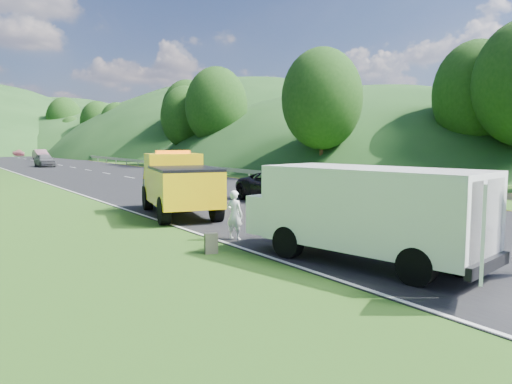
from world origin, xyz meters
TOP-DOWN VIEW (x-y plane):
  - ground at (0.00, 0.00)m, footprint 320.00×320.00m
  - road_surface at (3.00, 40.00)m, footprint 14.00×200.00m
  - guardrail at (10.30, 52.50)m, footprint 0.06×140.00m
  - tree_line_right at (23.00, 60.00)m, footprint 14.00×140.00m
  - tow_truck at (-2.59, 6.74)m, footprint 3.69×6.56m
  - white_van at (-2.21, -3.31)m, footprint 4.19×7.28m
  - woman at (-3.40, 1.06)m, footprint 0.61×0.68m
  - child at (-1.39, -0.08)m, footprint 0.53×0.55m
  - worker at (-0.47, -4.47)m, footprint 1.11×0.81m
  - suitcase at (-4.93, -0.18)m, footprint 0.39×0.28m
  - spare_tire at (-1.21, -5.50)m, footprint 0.58×0.58m
  - passing_suv at (3.34, 7.65)m, footprint 2.94×5.63m
  - dist_car_a at (0.72, 49.44)m, footprint 1.80×4.48m
  - dist_car_b at (4.43, 71.01)m, footprint 1.69×4.86m
  - dist_car_c at (4.26, 92.04)m, footprint 2.08×5.13m

SIDE VIEW (x-z plane):
  - ground at x=0.00m, z-range 0.00..0.00m
  - guardrail at x=10.30m, z-range -0.76..0.76m
  - tree_line_right at x=23.00m, z-range -7.00..7.00m
  - woman at x=-3.40m, z-range -0.77..0.77m
  - child at x=-1.39m, z-range -0.45..0.45m
  - worker at x=-0.47m, z-range -0.78..0.78m
  - spare_tire at x=-1.21m, z-range -0.10..0.10m
  - passing_suv at x=3.34m, z-range -0.76..0.76m
  - dist_car_a at x=0.72m, z-range -0.76..0.76m
  - dist_car_b at x=4.43m, z-range -0.80..0.80m
  - dist_car_c at x=4.26m, z-range -0.74..0.74m
  - road_surface at x=3.00m, z-range 0.00..0.02m
  - suitcase at x=-4.93m, z-range 0.00..0.57m
  - tow_truck at x=-2.59m, z-range -0.03..2.64m
  - white_van at x=-2.21m, z-range 0.16..2.59m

